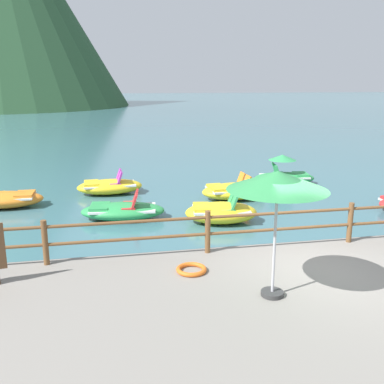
# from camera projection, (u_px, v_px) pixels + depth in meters

# --- Properties ---
(ground_plane) EXTENTS (200.00, 200.00, 0.00)m
(ground_plane) POSITION_uv_depth(u_px,v_px,m) (141.00, 120.00, 46.73)
(ground_plane) COLOR #3D6B75
(promenade_dock) EXTENTS (28.00, 8.00, 0.40)m
(promenade_dock) POSITION_uv_depth(u_px,v_px,m) (376.00, 350.00, 6.54)
(promenade_dock) COLOR gray
(promenade_dock) RESTS_ON ground
(dock_railing) EXTENTS (23.92, 0.12, 0.95)m
(dock_railing) POSITION_uv_depth(u_px,v_px,m) (281.00, 223.00, 9.92)
(dock_railing) COLOR brown
(dock_railing) RESTS_ON promenade_dock
(beach_umbrella) EXTENTS (1.70, 1.70, 2.24)m
(beach_umbrella) POSITION_uv_depth(u_px,v_px,m) (278.00, 182.00, 7.29)
(beach_umbrella) COLOR #B2B2B7
(beach_umbrella) RESTS_ON promenade_dock
(life_ring) EXTENTS (0.61, 0.61, 0.09)m
(life_ring) POSITION_uv_depth(u_px,v_px,m) (191.00, 269.00, 8.75)
(life_ring) COLOR orange
(life_ring) RESTS_ON promenade_dock
(pedal_boat_0) EXTENTS (2.45, 1.56, 0.87)m
(pedal_boat_0) POSITION_uv_depth(u_px,v_px,m) (234.00, 191.00, 15.64)
(pedal_boat_0) COLOR yellow
(pedal_boat_0) RESTS_ON ground
(pedal_boat_2) EXTENTS (2.58, 1.53, 1.20)m
(pedal_boat_2) POSITION_uv_depth(u_px,v_px,m) (284.00, 175.00, 17.86)
(pedal_boat_2) COLOR green
(pedal_boat_2) RESTS_ON ground
(pedal_boat_3) EXTENTS (2.63, 1.49, 0.84)m
(pedal_boat_3) POSITION_uv_depth(u_px,v_px,m) (122.00, 210.00, 13.35)
(pedal_boat_3) COLOR green
(pedal_boat_3) RESTS_ON ground
(pedal_boat_4) EXTENTS (2.27, 1.53, 0.91)m
(pedal_boat_4) POSITION_uv_depth(u_px,v_px,m) (221.00, 212.00, 12.99)
(pedal_boat_4) COLOR yellow
(pedal_boat_4) RESTS_ON ground
(pedal_boat_5) EXTENTS (2.62, 1.23, 0.87)m
(pedal_boat_5) POSITION_uv_depth(u_px,v_px,m) (3.00, 199.00, 14.53)
(pedal_boat_5) COLOR orange
(pedal_boat_5) RESTS_ON ground
(pedal_boat_6) EXTENTS (2.42, 1.33, 0.86)m
(pedal_boat_6) POSITION_uv_depth(u_px,v_px,m) (109.00, 186.00, 16.32)
(pedal_boat_6) COLOR yellow
(pedal_boat_6) RESTS_ON ground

